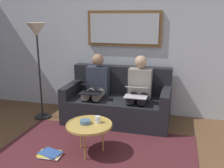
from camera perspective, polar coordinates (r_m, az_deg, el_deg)
name	(u,v)px	position (r m, az deg, el deg)	size (l,w,h in m)	color
wall_rear	(125,42)	(4.73, 2.84, 9.20)	(6.00, 0.12, 2.60)	#B7BCC6
area_rug	(95,155)	(3.49, -3.72, -15.48)	(2.60, 1.80, 0.01)	#4C1E23
couch	(118,102)	(4.48, 1.37, -4.07)	(1.76, 0.90, 0.90)	black
framed_mirror	(124,29)	(4.62, 2.63, 12.18)	(1.32, 0.05, 0.61)	brown
coffee_table	(89,125)	(3.38, -5.08, -9.07)	(0.60, 0.60, 0.42)	tan
cup	(98,120)	(3.40, -3.13, -7.87)	(0.07, 0.07, 0.09)	silver
bowl	(85,122)	(3.39, -5.95, -8.35)	(0.14, 0.14, 0.05)	slate
person_left	(139,88)	(4.26, 6.03, -1.00)	(0.38, 0.58, 1.14)	gray
laptop_silver	(137,92)	(4.02, 5.50, -1.68)	(0.35, 0.35, 0.15)	silver
person_right	(96,85)	(4.42, -3.47, -0.32)	(0.38, 0.58, 1.14)	#2D3342
laptop_black	(92,88)	(4.19, -4.55, -0.99)	(0.33, 0.32, 0.14)	black
magazine_stack	(50,154)	(3.56, -13.53, -14.88)	(0.33, 0.27, 0.04)	red
standing_lamp	(37,40)	(4.51, -16.27, 9.26)	(0.32, 0.32, 1.66)	black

